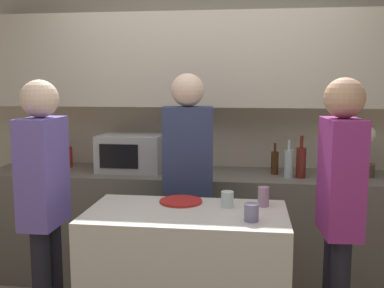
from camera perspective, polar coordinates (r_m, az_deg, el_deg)
back_wall at (r=3.84m, az=2.31°, el=6.18°), size 6.40×0.40×2.70m
back_counter at (r=3.76m, az=1.84°, el=-10.58°), size 3.60×0.62×0.92m
kitchen_island at (r=2.75m, az=-0.71°, el=-17.81°), size 1.14×0.62×0.93m
microwave at (r=3.75m, az=-7.73°, el=-1.10°), size 0.52×0.39×0.30m
toaster at (r=3.99m, az=-17.09°, el=-1.70°), size 0.26×0.16×0.18m
potted_plant at (r=3.73m, az=21.25°, el=-0.89°), size 0.14×0.14×0.39m
bottle_0 at (r=3.64m, az=10.46°, el=-2.30°), size 0.06×0.06×0.25m
bottle_1 at (r=3.53m, az=12.17°, el=-2.39°), size 0.07×0.07×0.29m
bottle_2 at (r=3.54m, az=13.67°, el=-2.21°), size 0.07×0.07×0.33m
plate_on_island at (r=2.75m, az=-1.42°, el=-7.28°), size 0.26×0.26×0.01m
cup_0 at (r=2.69m, az=9.06°, el=-6.60°), size 0.07×0.07×0.12m
cup_1 at (r=2.41m, az=7.55°, el=-8.61°), size 0.08×0.08×0.09m
cup_2 at (r=2.65m, az=4.50°, el=-7.02°), size 0.07×0.07×0.09m
person_left at (r=2.81m, az=-18.28°, el=-6.12°), size 0.22×0.34×1.67m
person_center at (r=2.63m, az=18.25°, el=-6.87°), size 0.22×0.35×1.68m
person_right at (r=3.11m, az=-0.55°, el=-3.78°), size 0.36×0.23×1.71m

